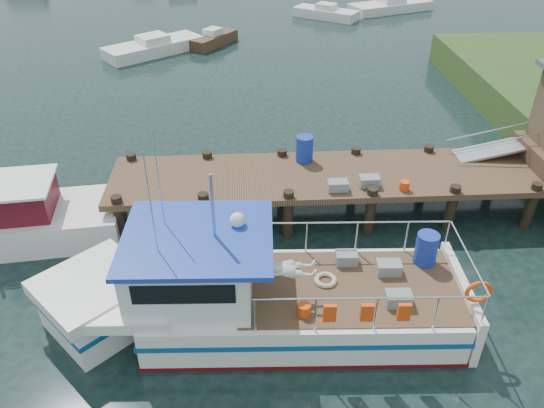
{
  "coord_description": "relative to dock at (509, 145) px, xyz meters",
  "views": [
    {
      "loc": [
        -1.75,
        -14.4,
        9.8
      ],
      "look_at": [
        -1.0,
        -1.5,
        1.3
      ],
      "focal_mm": 35.0,
      "sensor_mm": 36.0,
      "label": 1
    }
  ],
  "objects": [
    {
      "name": "ground_plane",
      "position": [
        -6.51,
        -0.01,
        -2.24
      ],
      "size": [
        160.0,
        160.0,
        0.0
      ],
      "primitive_type": "plane",
      "color": "black"
    },
    {
      "name": "dock",
      "position": [
        0.0,
        0.0,
        0.0
      ],
      "size": [
        16.6,
        3.0,
        4.78
      ],
      "color": "#4E3625",
      "rests_on": "ground"
    },
    {
      "name": "lobster_boat",
      "position": [
        -8.26,
        -4.92,
        -1.31
      ],
      "size": [
        10.74,
        3.48,
        5.13
      ],
      "rotation": [
        0.0,
        0.0,
        -0.04
      ],
      "color": "silver",
      "rests_on": "ground"
    },
    {
      "name": "moored_rowboat",
      "position": [
        -9.97,
        18.59,
        -1.86
      ],
      "size": [
        3.01,
        3.55,
        1.02
      ],
      "rotation": [
        0.0,
        0.0,
        0.43
      ],
      "color": "#4E3625",
      "rests_on": "ground"
    },
    {
      "name": "moored_a",
      "position": [
        -13.43,
        17.13,
        -1.84
      ],
      "size": [
        5.87,
        5.11,
        1.08
      ],
      "rotation": [
        0.0,
        0.0,
        0.3
      ],
      "color": "silver",
      "rests_on": "ground"
    },
    {
      "name": "moored_b",
      "position": [
        -2.12,
        24.68,
        -1.86
      ],
      "size": [
        4.7,
        3.88,
        1.02
      ],
      "rotation": [
        0.0,
        0.0,
        0.02
      ],
      "color": "silver",
      "rests_on": "ground"
    },
    {
      "name": "moored_c",
      "position": [
        3.05,
        26.5,
        -1.87
      ],
      "size": [
        6.66,
        4.28,
        1.0
      ],
      "rotation": [
        0.0,
        0.0,
        0.2
      ],
      "color": "silver",
      "rests_on": "ground"
    }
  ]
}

